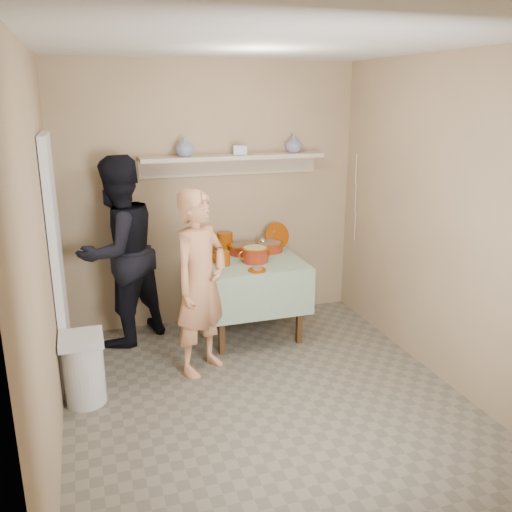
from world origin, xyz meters
name	(u,v)px	position (x,y,z in m)	size (l,w,h in m)	color
ground	(267,402)	(0.00, 0.00, 0.00)	(3.50, 3.50, 0.00)	#6B6454
tile_panel	(57,261)	(-1.46, 0.95, 1.00)	(0.06, 0.70, 2.00)	silver
plate_stack_a	(208,244)	(-0.08, 1.59, 0.85)	(0.14, 0.14, 0.18)	#782B01
plate_stack_b	(225,242)	(0.10, 1.62, 0.86)	(0.16, 0.16, 0.19)	#782B01
bowl_stack	(223,258)	(-0.04, 1.17, 0.83)	(0.13, 0.13, 0.13)	#782B01
empty_bowl	(217,258)	(-0.05, 1.33, 0.79)	(0.18, 0.18, 0.05)	#782B01
propped_lid	(277,236)	(0.65, 1.59, 0.88)	(0.28, 0.28, 0.02)	#782B01
vase_right	(294,144)	(0.83, 1.63, 1.81)	(0.17, 0.17, 0.18)	navy
vase_left	(185,147)	(-0.27, 1.61, 1.81)	(0.17, 0.17, 0.18)	navy
ceramic_box	(240,150)	(0.26, 1.61, 1.77)	(0.13, 0.09, 0.09)	navy
person_cook	(201,283)	(-0.36, 0.67, 0.78)	(0.57, 0.37, 1.57)	tan
person_helper	(119,252)	(-0.95, 1.47, 0.88)	(0.86, 0.67, 1.77)	black
room_shell	(269,196)	(0.00, 0.00, 1.61)	(3.04, 3.54, 2.62)	tan
serving_table	(249,271)	(0.25, 1.28, 0.64)	(0.97, 0.97, 0.76)	#4C2D16
cazuela_meat_a	(243,248)	(0.25, 1.46, 0.82)	(0.30, 0.30, 0.10)	maroon
cazuela_meat_b	(270,246)	(0.52, 1.46, 0.82)	(0.28, 0.28, 0.10)	maroon
ladle	(263,241)	(0.46, 1.47, 0.87)	(0.08, 0.26, 0.19)	silver
cazuela_rice	(255,253)	(0.28, 1.17, 0.85)	(0.33, 0.25, 0.14)	maroon
front_plate	(257,270)	(0.21, 0.90, 0.77)	(0.16, 0.16, 0.03)	#782B01
wall_shelf	(232,159)	(0.20, 1.65, 1.67)	(1.80, 0.25, 0.21)	#C2AC90
trash_bin	(84,369)	(-1.33, 0.42, 0.28)	(0.32, 0.32, 0.56)	silver
electrical_cord	(355,198)	(1.47, 1.48, 1.25)	(0.01, 0.05, 0.90)	silver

